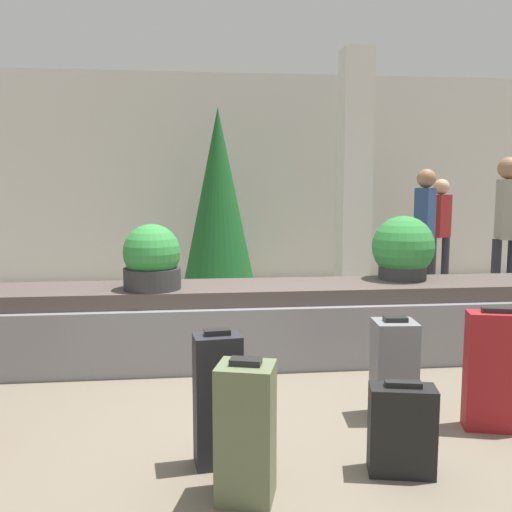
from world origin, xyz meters
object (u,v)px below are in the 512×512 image
at_px(suitcase_2, 246,432).
at_px(potted_plant_1, 152,260).
at_px(suitcase_1, 394,369).
at_px(suitcase_5, 218,400).
at_px(potted_plant_0, 403,250).
at_px(decorated_tree, 218,197).
at_px(pillar, 354,178).
at_px(traveler_0, 506,219).
at_px(traveler_2, 440,225).
at_px(suitcase_0, 495,371).
at_px(suitcase_4, 402,430).
at_px(traveler_1, 425,223).

bearing_deg(suitcase_2, potted_plant_1, 121.14).
relative_size(suitcase_1, suitcase_5, 0.89).
bearing_deg(suitcase_5, potted_plant_0, 41.64).
distance_m(suitcase_5, decorated_tree, 4.87).
distance_m(pillar, traveler_0, 1.86).
bearing_deg(potted_plant_0, pillar, 86.23).
height_order(suitcase_1, suitcase_5, suitcase_5).
bearing_deg(potted_plant_0, suitcase_2, -125.02).
height_order(suitcase_1, traveler_2, traveler_2).
bearing_deg(suitcase_1, potted_plant_0, 72.94).
relative_size(potted_plant_1, decorated_tree, 0.21).
xyz_separation_m(pillar, suitcase_0, (-0.20, -3.89, -1.22)).
relative_size(potted_plant_1, traveler_2, 0.34).
bearing_deg(traveler_0, suitcase_4, -22.88).
bearing_deg(pillar, suitcase_4, -102.58).
height_order(suitcase_0, traveler_0, traveler_0).
relative_size(pillar, traveler_0, 1.74).
xyz_separation_m(suitcase_2, traveler_1, (2.72, 4.39, 0.69)).
relative_size(pillar, suitcase_5, 4.22).
bearing_deg(suitcase_2, traveler_0, 63.18).
bearing_deg(suitcase_0, potted_plant_1, 160.63).
relative_size(suitcase_0, suitcase_1, 1.15).
bearing_deg(suitcase_0, suitcase_5, -156.22).
distance_m(suitcase_0, potted_plant_0, 1.86).
bearing_deg(suitcase_1, suitcase_5, -151.38).
distance_m(potted_plant_0, potted_plant_1, 2.27).
xyz_separation_m(suitcase_4, traveler_0, (2.59, 3.56, 0.88)).
xyz_separation_m(pillar, decorated_tree, (-1.70, 0.61, -0.24)).
height_order(suitcase_1, traveler_1, traveler_1).
distance_m(traveler_1, traveler_2, 1.04).
xyz_separation_m(pillar, potted_plant_1, (-2.40, -2.38, -0.69)).
distance_m(suitcase_5, traveler_2, 5.99).
bearing_deg(potted_plant_1, potted_plant_0, 6.47).
xyz_separation_m(suitcase_0, traveler_1, (1.10, 3.77, 0.66)).
bearing_deg(suitcase_4, traveler_1, 78.34).
bearing_deg(suitcase_5, traveler_2, 47.99).
relative_size(potted_plant_0, traveler_1, 0.34).
distance_m(suitcase_1, decorated_tree, 4.47).
relative_size(suitcase_0, suitcase_5, 1.02).
bearing_deg(potted_plant_1, traveler_2, 38.57).
height_order(suitcase_0, suitcase_2, suitcase_0).
distance_m(suitcase_5, traveler_1, 4.97).
xyz_separation_m(potted_plant_1, traveler_1, (3.30, 2.25, 0.13)).
bearing_deg(pillar, traveler_0, -26.36).
bearing_deg(decorated_tree, potted_plant_0, -60.24).
height_order(pillar, traveler_1, pillar).
bearing_deg(traveler_2, suitcase_4, 27.56).
bearing_deg(suitcase_2, suitcase_1, 55.42).
xyz_separation_m(suitcase_0, traveler_0, (1.81, 3.09, 0.75)).
xyz_separation_m(suitcase_0, potted_plant_1, (-2.20, 1.51, 0.53)).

